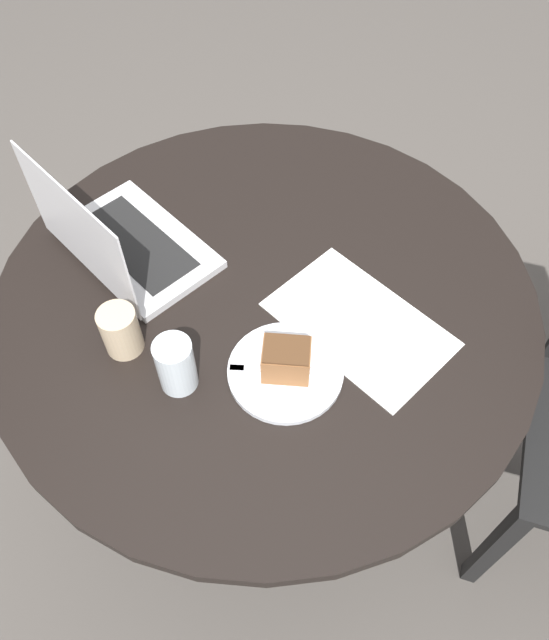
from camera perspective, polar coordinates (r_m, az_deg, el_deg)
ground_plane at (r=1.87m, az=-0.63°, el=-11.14°), size 12.00×12.00×0.00m
dining_table at (r=1.35m, az=-0.85°, el=-0.50°), size 1.10×1.10×0.71m
paper_document at (r=1.22m, az=7.72°, el=-0.47°), size 0.40×0.34×0.00m
plate at (r=1.15m, az=1.00°, el=-4.72°), size 0.21×0.21×0.01m
cake_slice at (r=1.12m, az=1.09°, el=-3.64°), size 0.10×0.09×0.07m
fork at (r=1.14m, az=-0.83°, el=-4.52°), size 0.17×0.07×0.00m
coffee_glass at (r=1.18m, az=-13.89°, el=-0.97°), size 0.07×0.07×0.10m
water_glass at (r=1.11m, az=-9.01°, el=-4.07°), size 0.07×0.07×0.12m
laptop at (r=1.33m, az=-13.89°, el=6.94°), size 0.40×0.34×0.25m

